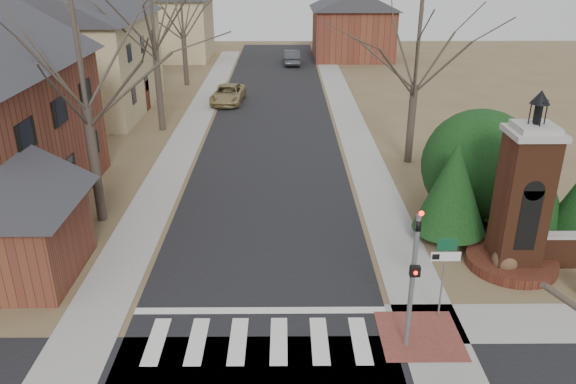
{
  "coord_description": "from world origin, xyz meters",
  "views": [
    {
      "loc": [
        0.77,
        -12.6,
        10.57
      ],
      "look_at": [
        0.91,
        6.0,
        2.53
      ],
      "focal_mm": 35.0,
      "sensor_mm": 36.0,
      "label": 1
    }
  ],
  "objects_px": {
    "pickup_truck": "(228,94)",
    "brick_gate_monument": "(520,212)",
    "traffic_signal_pole": "(414,269)",
    "distant_car": "(292,57)",
    "sign_post": "(445,262)"
  },
  "relations": [
    {
      "from": "traffic_signal_pole",
      "to": "brick_gate_monument",
      "type": "bearing_deg",
      "value": 43.24
    },
    {
      "from": "brick_gate_monument",
      "to": "pickup_truck",
      "type": "height_order",
      "value": "brick_gate_monument"
    },
    {
      "from": "pickup_truck",
      "to": "brick_gate_monument",
      "type": "bearing_deg",
      "value": -58.29
    },
    {
      "from": "brick_gate_monument",
      "to": "distant_car",
      "type": "relative_size",
      "value": 1.47
    },
    {
      "from": "traffic_signal_pole",
      "to": "distant_car",
      "type": "bearing_deg",
      "value": 93.54
    },
    {
      "from": "sign_post",
      "to": "distant_car",
      "type": "bearing_deg",
      "value": 95.41
    },
    {
      "from": "sign_post",
      "to": "distant_car",
      "type": "relative_size",
      "value": 0.62
    },
    {
      "from": "brick_gate_monument",
      "to": "distant_car",
      "type": "xyz_separation_m",
      "value": [
        -7.4,
        39.19,
        -1.44
      ]
    },
    {
      "from": "traffic_signal_pole",
      "to": "distant_car",
      "type": "relative_size",
      "value": 1.02
    },
    {
      "from": "sign_post",
      "to": "traffic_signal_pole",
      "type": "bearing_deg",
      "value": -132.43
    },
    {
      "from": "traffic_signal_pole",
      "to": "brick_gate_monument",
      "type": "height_order",
      "value": "brick_gate_monument"
    },
    {
      "from": "sign_post",
      "to": "distant_car",
      "type": "height_order",
      "value": "sign_post"
    },
    {
      "from": "traffic_signal_pole",
      "to": "pickup_truck",
      "type": "distance_m",
      "value": 29.37
    },
    {
      "from": "pickup_truck",
      "to": "distant_car",
      "type": "xyz_separation_m",
      "value": [
        5.0,
        15.34,
        0.07
      ]
    },
    {
      "from": "traffic_signal_pole",
      "to": "sign_post",
      "type": "xyz_separation_m",
      "value": [
        1.29,
        1.41,
        -0.64
      ]
    }
  ]
}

